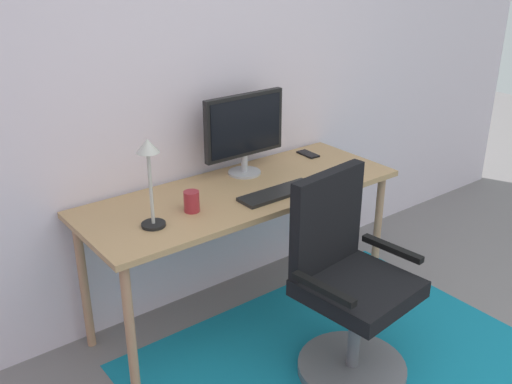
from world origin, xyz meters
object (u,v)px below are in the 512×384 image
Objects in this scene: office_chair at (348,296)px; desk_lamp at (149,167)px; monitor at (244,129)px; desk at (242,202)px; computer_mouse at (324,178)px; keyboard at (278,193)px; cell_phone at (308,154)px; coffee_cup at (192,201)px.

desk_lamp is at bearing 133.36° from office_chair.
desk is at bearing -130.40° from monitor.
desk_lamp reaches higher than computer_mouse.
keyboard reaches higher than cell_phone.
computer_mouse reaches higher than keyboard.
cell_phone reaches higher than desk.
desk is 0.40m from monitor.
coffee_cup is 0.25× the size of desk_lamp.
keyboard is 3.07× the size of cell_phone.
computer_mouse is 0.41m from cell_phone.
keyboard is 0.31m from computer_mouse.
desk is 0.73m from office_chair.
cell_phone is at bearing 52.94° from office_chair.
coffee_cup reaches higher than desk.
computer_mouse is (0.42, -0.17, 0.09)m from desk.
keyboard is 0.46m from coffee_cup.
desk_lamp is at bearing -172.93° from coffee_cup.
desk is at bearing 124.63° from keyboard.
desk_lamp reaches higher than office_chair.
desk is 0.67m from desk_lamp.
cell_phone is 1.25m from desk_lamp.
keyboard is at bearing 84.62° from office_chair.
desk is at bearing 9.26° from desk_lamp.
desk is 12.14× the size of cell_phone.
coffee_cup is 1.00m from cell_phone.
keyboard is at bearing -55.37° from desk.
computer_mouse is 0.68m from office_chair.
computer_mouse is 1.01m from desk_lamp.
computer_mouse is at bearing -118.76° from cell_phone.
cell_phone is 0.14× the size of office_chair.
desk is 3.95× the size of keyboard.
keyboard is (-0.04, -0.33, -0.25)m from monitor.
desk is 1.71× the size of office_chair.
computer_mouse is 0.10× the size of office_chair.
cell_phone is 1.05m from office_chair.
monitor reaches higher than computer_mouse.
monitor is 4.83× the size of coffee_cup.
monitor reaches higher than coffee_cup.
computer_mouse is 0.76m from coffee_cup.
computer_mouse is (0.30, -0.01, 0.01)m from keyboard.
monitor is 1.19× the size of desk_lamp.
monitor is at bearing 81.75° from office_chair.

